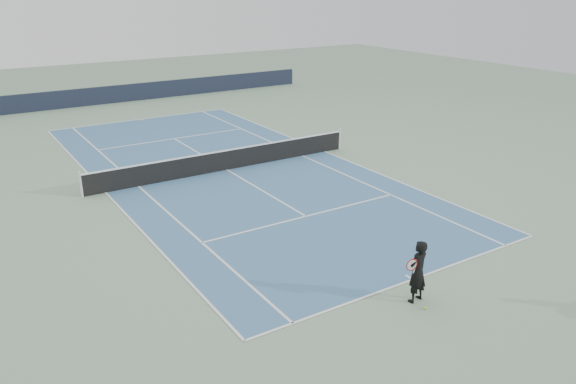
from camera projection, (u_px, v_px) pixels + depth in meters
ground at (227, 170)px, 25.50m from camera, size 80.00×80.00×0.00m
court_surface at (227, 170)px, 25.50m from camera, size 10.97×23.77×0.01m
tennis_net at (227, 159)px, 25.32m from camera, size 12.90×0.10×1.07m
windscreen_far at (112, 94)px, 39.42m from camera, size 30.00×0.25×1.20m
tennis_player at (417, 271)px, 14.75m from camera, size 0.82×0.58×1.76m
tennis_ball at (425, 308)px, 14.64m from camera, size 0.07×0.07×0.07m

